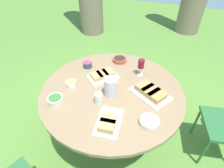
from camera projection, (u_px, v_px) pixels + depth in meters
name	position (u px, v px, depth m)	size (l,w,h in m)	color
ground_plane	(112.00, 135.00, 2.16)	(40.00, 40.00, 0.00)	#5B8C38
dining_table	(112.00, 96.00, 1.74)	(1.37, 1.37, 0.76)	#4C4C51
water_pitcher	(111.00, 87.00, 1.56)	(0.13, 0.12, 0.18)	silver
wine_glass	(141.00, 64.00, 1.77)	(0.06, 0.06, 0.18)	silver
platter_bread_main	(103.00, 75.00, 1.80)	(0.33, 0.35, 0.06)	white
platter_charcuterie	(150.00, 92.00, 1.59)	(0.41, 0.36, 0.07)	white
platter_sandwich_side	(108.00, 122.00, 1.33)	(0.23, 0.32, 0.07)	white
bowl_fries	(71.00, 84.00, 1.69)	(0.09, 0.09, 0.06)	white
bowl_salad	(56.00, 100.00, 1.52)	(0.14, 0.14, 0.06)	beige
bowl_olives	(120.00, 59.00, 2.05)	(0.16, 0.16, 0.04)	#B74733
bowl_dip_red	(87.00, 64.00, 1.95)	(0.10, 0.10, 0.06)	#334256
bowl_dip_cream	(149.00, 122.00, 1.35)	(0.15, 0.15, 0.04)	beige
cup_water_near	(98.00, 98.00, 1.52)	(0.07, 0.07, 0.09)	silver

